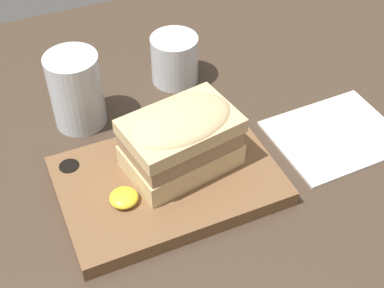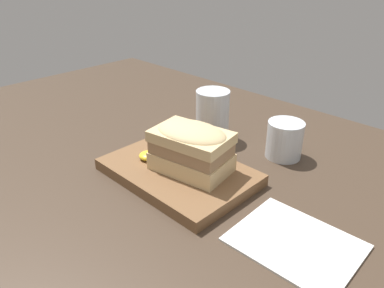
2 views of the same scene
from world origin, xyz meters
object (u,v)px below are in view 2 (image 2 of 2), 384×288
(sandwich, at_px, (191,146))
(wine_glass, at_px, (284,142))
(napkin, at_px, (295,243))
(serving_board, at_px, (178,172))
(water_glass, at_px, (212,118))

(sandwich, bearing_deg, wine_glass, 70.00)
(wine_glass, relative_size, napkin, 0.43)
(serving_board, distance_m, wine_glass, 0.24)
(sandwich, distance_m, napkin, 0.25)
(serving_board, height_order, wine_glass, wine_glass)
(serving_board, xyz_separation_m, sandwich, (0.02, 0.01, 0.06))
(sandwich, xyz_separation_m, water_glass, (-0.10, 0.17, -0.02))
(serving_board, height_order, sandwich, sandwich)
(serving_board, xyz_separation_m, water_glass, (-0.07, 0.18, 0.04))
(serving_board, distance_m, water_glass, 0.20)
(sandwich, xyz_separation_m, wine_glass, (0.07, 0.21, -0.04))
(sandwich, bearing_deg, napkin, -4.37)
(sandwich, distance_m, water_glass, 0.19)
(serving_board, bearing_deg, sandwich, 27.31)
(wine_glass, xyz_separation_m, napkin, (0.16, -0.22, -0.03))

